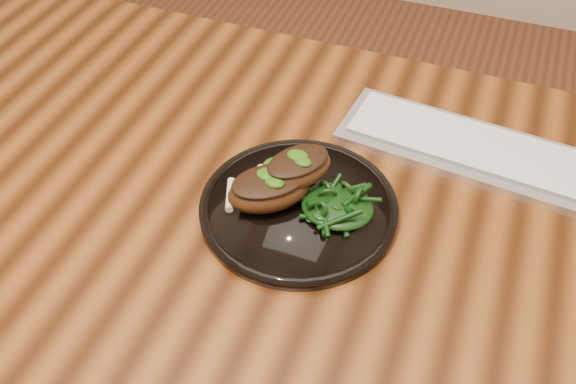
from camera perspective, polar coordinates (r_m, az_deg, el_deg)
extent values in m
cube|color=black|center=(0.93, 2.24, -1.62)|extent=(1.60, 0.80, 0.04)
cylinder|color=#3D1A0D|center=(1.69, -18.49, 4.06)|extent=(0.06, 0.06, 0.71)
cylinder|color=black|center=(0.89, 0.94, -1.42)|extent=(0.28, 0.28, 0.02)
torus|color=black|center=(0.89, 0.94, -1.34)|extent=(0.27, 0.27, 0.01)
cylinder|color=black|center=(0.89, 0.94, -1.21)|extent=(0.18, 0.18, 0.00)
ellipsoid|color=#3D1F0B|center=(0.87, -1.69, 0.16)|extent=(0.14, 0.13, 0.04)
ellipsoid|color=black|center=(0.86, -1.71, 1.00)|extent=(0.12, 0.12, 0.01)
cylinder|color=beige|center=(0.88, -5.15, -0.25)|extent=(0.03, 0.06, 0.01)
ellipsoid|color=#194307|center=(0.86, -1.72, 1.33)|extent=(0.03, 0.02, 0.01)
ellipsoid|color=#3D1F0B|center=(0.88, 0.87, 2.03)|extent=(0.11, 0.12, 0.04)
ellipsoid|color=black|center=(0.87, 0.88, 2.79)|extent=(0.10, 0.11, 0.01)
cylinder|color=beige|center=(0.88, -2.14, 1.16)|extent=(0.04, 0.05, 0.01)
ellipsoid|color=#194307|center=(0.87, 0.88, 3.08)|extent=(0.03, 0.02, 0.01)
ellipsoid|color=#194307|center=(0.93, 0.20, 2.03)|extent=(0.08, 0.05, 0.01)
ellipsoid|color=black|center=(0.87, 4.41, -1.29)|extent=(0.10, 0.09, 0.02)
cube|color=silver|center=(1.02, 17.38, 3.11)|extent=(0.47, 0.18, 0.01)
cube|color=white|center=(1.01, 17.52, 3.58)|extent=(0.43, 0.15, 0.01)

